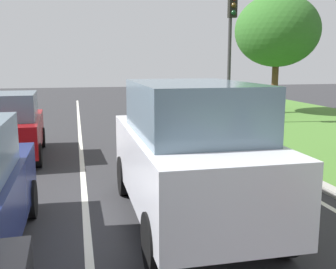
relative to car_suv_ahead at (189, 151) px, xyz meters
name	(u,v)px	position (x,y,z in m)	size (l,w,h in m)	color
ground_plane	(106,151)	(-0.96, 5.61, -1.17)	(60.00, 60.00, 0.00)	#2D2D30
lane_line_center	(81,152)	(-1.66, 5.61, -1.16)	(0.12, 32.00, 0.01)	silver
lane_line_right_edge	(221,145)	(2.64, 5.61, -1.16)	(0.12, 32.00, 0.01)	silver
curb_right	(236,143)	(3.14, 5.61, -1.11)	(0.24, 48.00, 0.12)	#9E9B93
car_suv_ahead	(189,151)	(0.00, 0.00, 0.00)	(1.97, 4.50, 2.28)	silver
car_hatchback_far	(9,126)	(-3.54, 5.26, -0.28)	(1.84, 3.76, 1.78)	maroon
traffic_light_near_right	(231,34)	(4.35, 9.43, 2.48)	(0.32, 0.50, 5.39)	#2D2D2D
tree_roadside_far	(277,31)	(7.86, 12.34, 2.87)	(4.07, 4.07, 5.77)	#4C331E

